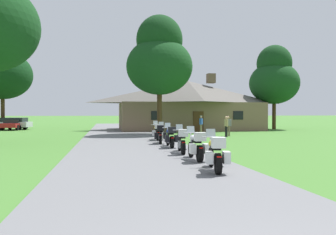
% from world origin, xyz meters
% --- Properties ---
extents(ground_plane, '(500.00, 500.00, 0.00)m').
position_xyz_m(ground_plane, '(0.00, 20.00, 0.00)').
color(ground_plane, '#42752D').
extents(asphalt_driveway, '(6.40, 80.00, 0.06)m').
position_xyz_m(asphalt_driveway, '(0.00, 18.00, 0.03)').
color(asphalt_driveway, slate).
rests_on(asphalt_driveway, ground).
extents(motorcycle_yellow_nearest_to_camera, '(0.95, 2.07, 1.30)m').
position_xyz_m(motorcycle_yellow_nearest_to_camera, '(1.91, 7.65, 0.61)').
color(motorcycle_yellow_nearest_to_camera, black).
rests_on(motorcycle_yellow_nearest_to_camera, asphalt_driveway).
extents(motorcycle_white_second_in_row, '(0.73, 2.08, 1.30)m').
position_xyz_m(motorcycle_white_second_in_row, '(1.99, 10.14, 0.61)').
color(motorcycle_white_second_in_row, black).
rests_on(motorcycle_white_second_in_row, asphalt_driveway).
extents(motorcycle_black_third_in_row, '(0.70, 2.08, 1.30)m').
position_xyz_m(motorcycle_black_third_in_row, '(1.96, 12.58, 0.62)').
color(motorcycle_black_third_in_row, black).
rests_on(motorcycle_black_third_in_row, asphalt_driveway).
extents(motorcycle_blue_fourth_in_row, '(0.74, 2.08, 1.30)m').
position_xyz_m(motorcycle_blue_fourth_in_row, '(1.95, 15.21, 0.61)').
color(motorcycle_blue_fourth_in_row, black).
rests_on(motorcycle_blue_fourth_in_row, asphalt_driveway).
extents(motorcycle_orange_fifth_in_row, '(0.97, 2.07, 1.30)m').
position_xyz_m(motorcycle_orange_fifth_in_row, '(1.81, 17.59, 0.61)').
color(motorcycle_orange_fifth_in_row, black).
rests_on(motorcycle_orange_fifth_in_row, asphalt_driveway).
extents(motorcycle_yellow_farthest_in_row, '(0.76, 2.08, 1.30)m').
position_xyz_m(motorcycle_yellow_farthest_in_row, '(1.96, 20.06, 0.61)').
color(motorcycle_yellow_farthest_in_row, black).
rests_on(motorcycle_yellow_farthest_in_row, asphalt_driveway).
extents(stone_lodge, '(16.41, 9.27, 6.55)m').
position_xyz_m(stone_lodge, '(7.83, 34.70, 2.91)').
color(stone_lodge, brown).
rests_on(stone_lodge, ground).
extents(bystander_blue_shirt_near_lodge, '(0.40, 0.45, 1.69)m').
position_xyz_m(bystander_blue_shirt_near_lodge, '(7.31, 27.57, 0.95)').
color(bystander_blue_shirt_near_lodge, '#75664C').
rests_on(bystander_blue_shirt_near_lodge, ground).
extents(bystander_tan_shirt_beside_signpost, '(0.24, 0.55, 1.67)m').
position_xyz_m(bystander_tan_shirt_beside_signpost, '(8.03, 22.88, 0.93)').
color(bystander_tan_shirt_beside_signpost, black).
rests_on(bystander_tan_shirt_beside_signpost, ground).
extents(bystander_gray_shirt_by_tree, '(0.50, 0.36, 1.67)m').
position_xyz_m(bystander_gray_shirt_by_tree, '(8.50, 23.70, 0.93)').
color(bystander_gray_shirt_by_tree, '#75664C').
rests_on(bystander_gray_shirt_by_tree, ground).
extents(tree_right_of_lodge, '(5.86, 5.86, 10.06)m').
position_xyz_m(tree_right_of_lodge, '(18.30, 34.06, 6.21)').
color(tree_right_of_lodge, '#422D19').
rests_on(tree_right_of_lodge, ground).
extents(tree_by_lodge_front, '(5.86, 5.86, 10.58)m').
position_xyz_m(tree_by_lodge_front, '(3.18, 26.58, 6.73)').
color(tree_by_lodge_front, '#422D19').
rests_on(tree_by_lodge_front, ground).
extents(tree_left_far, '(6.76, 6.76, 11.70)m').
position_xyz_m(tree_left_far, '(-13.53, 39.62, 7.26)').
color(tree_left_far, '#422D19').
rests_on(tree_left_far, ground).
extents(parked_silver_suv_far_left, '(4.85, 2.59, 1.40)m').
position_xyz_m(parked_silver_suv_far_left, '(-12.39, 38.35, 0.78)').
color(parked_silver_suv_far_left, '#ADAFB7').
rests_on(parked_silver_suv_far_left, ground).
extents(parked_red_sedan_far_left, '(2.15, 4.33, 1.20)m').
position_xyz_m(parked_red_sedan_far_left, '(-11.91, 37.95, 0.64)').
color(parked_red_sedan_far_left, maroon).
rests_on(parked_red_sedan_far_left, ground).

